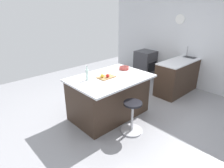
# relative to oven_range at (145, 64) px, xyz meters

# --- Properties ---
(ground_plane) EXTENTS (7.62, 7.62, 0.00)m
(ground_plane) POSITION_rel_oven_range_xyz_m (2.58, 1.22, -0.45)
(ground_plane) COLOR gray
(interior_partition_left) EXTENTS (0.15, 5.70, 2.62)m
(interior_partition_left) POSITION_rel_oven_range_xyz_m (-0.35, 1.22, 0.86)
(interior_partition_left) COLOR silver
(interior_partition_left) RESTS_ON ground_plane
(sink_cabinet) EXTENTS (2.21, 0.60, 1.21)m
(sink_cabinet) POSITION_rel_oven_range_xyz_m (-0.00, 1.45, 0.02)
(sink_cabinet) COLOR #38281E
(sink_cabinet) RESTS_ON ground_plane
(oven_range) EXTENTS (0.60, 0.61, 0.90)m
(oven_range) POSITION_rel_oven_range_xyz_m (0.00, 0.00, 0.00)
(oven_range) COLOR #38383D
(oven_range) RESTS_ON ground_plane
(kitchen_island) EXTENTS (1.69, 1.18, 0.94)m
(kitchen_island) POSITION_rel_oven_range_xyz_m (2.67, 1.07, 0.02)
(kitchen_island) COLOR #38281E
(kitchen_island) RESTS_ON ground_plane
(stool_by_window) EXTENTS (0.44, 0.44, 0.65)m
(stool_by_window) POSITION_rel_oven_range_xyz_m (2.75, 1.84, -0.14)
(stool_by_window) COLOR #B7B7BC
(stool_by_window) RESTS_ON ground_plane
(cutting_board) EXTENTS (0.36, 0.24, 0.02)m
(cutting_board) POSITION_rel_oven_range_xyz_m (2.75, 1.08, 0.50)
(cutting_board) COLOR olive
(cutting_board) RESTS_ON kitchen_island
(apple_yellow) EXTENTS (0.08, 0.08, 0.08)m
(apple_yellow) POSITION_rel_oven_range_xyz_m (2.84, 1.06, 0.55)
(apple_yellow) COLOR gold
(apple_yellow) RESTS_ON cutting_board
(apple_red) EXTENTS (0.07, 0.07, 0.07)m
(apple_red) POSITION_rel_oven_range_xyz_m (2.75, 1.13, 0.54)
(apple_red) COLOR red
(apple_red) RESTS_ON cutting_board
(water_bottle) EXTENTS (0.06, 0.06, 0.31)m
(water_bottle) POSITION_rel_oven_range_xyz_m (3.12, 0.92, 0.61)
(water_bottle) COLOR silver
(water_bottle) RESTS_ON kitchen_island
(fruit_bowl) EXTENTS (0.23, 0.23, 0.07)m
(fruit_bowl) POSITION_rel_oven_range_xyz_m (2.08, 0.95, 0.53)
(fruit_bowl) COLOR #993833
(fruit_bowl) RESTS_ON kitchen_island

